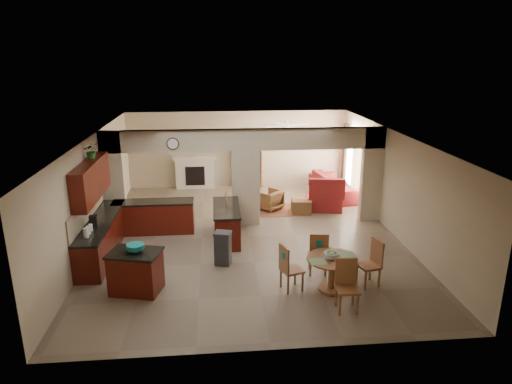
{
  "coord_description": "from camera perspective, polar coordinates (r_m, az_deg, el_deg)",
  "views": [
    {
      "loc": [
        -0.88,
        -11.55,
        4.83
      ],
      "look_at": [
        0.23,
        0.3,
        1.18
      ],
      "focal_mm": 32.0,
      "sensor_mm": 36.0,
      "label": 1
    }
  ],
  "objects": [
    {
      "name": "chair_south",
      "position": [
        9.19,
        11.25,
        -11.04
      ],
      "size": [
        0.44,
        0.44,
        1.02
      ],
      "rotation": [
        0.0,
        0.0,
        -0.04
      ],
      "color": "#935732",
      "rests_on": "floor"
    },
    {
      "name": "partition_center_pier",
      "position": [
        13.12,
        -1.27,
        0.54
      ],
      "size": [
        0.8,
        0.25,
        2.2
      ],
      "primitive_type": "cube",
      "color": "#C8B092",
      "rests_on": "floor"
    },
    {
      "name": "rug",
      "position": [
        14.63,
        3.14,
        -2.23
      ],
      "size": [
        1.6,
        1.3,
        0.01
      ],
      "primitive_type": "cube",
      "color": "brown",
      "rests_on": "floor"
    },
    {
      "name": "dining_table",
      "position": [
        9.8,
        9.5,
        -9.43
      ],
      "size": [
        1.09,
        1.09,
        0.74
      ],
      "color": "#935732",
      "rests_on": "floor"
    },
    {
      "name": "plant",
      "position": [
        11.68,
        -19.88,
        4.87
      ],
      "size": [
        0.44,
        0.41,
        0.4
      ],
      "primitive_type": "imported",
      "rotation": [
        0.0,
        0.0,
        0.35
      ],
      "color": "#1B5015",
      "rests_on": "upper_cabinets"
    },
    {
      "name": "trash_can",
      "position": [
        10.87,
        -4.15,
        -7.18
      ],
      "size": [
        0.43,
        0.39,
        0.75
      ],
      "primitive_type": "cube",
      "rotation": [
        0.0,
        0.0,
        -0.28
      ],
      "color": "#2C2B2E",
      "rests_on": "floor"
    },
    {
      "name": "kitchen_island",
      "position": [
        9.97,
        -14.78,
        -9.58
      ],
      "size": [
        1.19,
        0.97,
        0.9
      ],
      "rotation": [
        0.0,
        0.0,
        -0.25
      ],
      "color": "#471308",
      "rests_on": "floor"
    },
    {
      "name": "shelving_unit",
      "position": [
        16.88,
        -1.02,
        3.6
      ],
      "size": [
        1.0,
        0.32,
        1.8
      ],
      "primitive_type": "cube",
      "color": "#935732",
      "rests_on": "floor"
    },
    {
      "name": "chaise",
      "position": [
        14.78,
        8.43,
        -1.3
      ],
      "size": [
        1.23,
        1.06,
        0.44
      ],
      "primitive_type": "cube",
      "rotation": [
        0.0,
        0.0,
        -0.16
      ],
      "color": "maroon",
      "rests_on": "floor"
    },
    {
      "name": "wall_front",
      "position": [
        7.45,
        2.1,
        -10.38
      ],
      "size": [
        8.0,
        0.0,
        8.0
      ],
      "primitive_type": "plane",
      "rotation": [
        -1.57,
        0.0,
        0.0
      ],
      "color": "#C8B092",
      "rests_on": "floor"
    },
    {
      "name": "drape_a_left",
      "position": [
        14.56,
        14.15,
        2.09
      ],
      "size": [
        0.1,
        0.28,
        2.3
      ],
      "primitive_type": "cube",
      "color": "#3F1919",
      "rests_on": "wall_right"
    },
    {
      "name": "kitchen_counter",
      "position": [
        12.35,
        -16.14,
        -4.35
      ],
      "size": [
        2.52,
        3.29,
        1.48
      ],
      "color": "#471308",
      "rests_on": "floor"
    },
    {
      "name": "wall_right",
      "position": [
        13.0,
        16.92,
        1.01
      ],
      "size": [
        0.0,
        10.0,
        10.0
      ],
      "primitive_type": "plane",
      "rotation": [
        1.57,
        0.0,
        -1.57
      ],
      "color": "#C8B092",
      "rests_on": "floor"
    },
    {
      "name": "armchair",
      "position": [
        14.58,
        1.71,
        -0.99
      ],
      "size": [
        0.97,
        0.97,
        0.63
      ],
      "primitive_type": "imported",
      "rotation": [
        0.0,
        0.0,
        3.86
      ],
      "color": "maroon",
      "rests_on": "floor"
    },
    {
      "name": "teal_bowl",
      "position": [
        9.74,
        -14.86,
        -6.79
      ],
      "size": [
        0.36,
        0.36,
        0.17
      ],
      "primitive_type": "cylinder",
      "color": "#127F7C",
      "rests_on": "kitchen_island"
    },
    {
      "name": "partition_left_pier",
      "position": [
        13.31,
        -17.38,
        1.33
      ],
      "size": [
        0.6,
        0.25,
        2.8
      ],
      "primitive_type": "cube",
      "color": "#C8B092",
      "rests_on": "floor"
    },
    {
      "name": "wall_back",
      "position": [
        16.93,
        -2.26,
        5.36
      ],
      "size": [
        8.0,
        0.0,
        8.0
      ],
      "primitive_type": "plane",
      "rotation": [
        1.57,
        0.0,
        0.0
      ],
      "color": "#C8B092",
      "rests_on": "floor"
    },
    {
      "name": "drape_b_right",
      "position": [
        17.24,
        11.02,
        4.59
      ],
      "size": [
        0.1,
        0.28,
        2.3
      ],
      "primitive_type": "cube",
      "color": "#3F1919",
      "rests_on": "wall_right"
    },
    {
      "name": "wall_left",
      "position": [
        12.45,
        -19.63,
        0.04
      ],
      "size": [
        0.0,
        10.0,
        10.0
      ],
      "primitive_type": "plane",
      "rotation": [
        1.57,
        0.0,
        1.57
      ],
      "color": "#C8B092",
      "rests_on": "floor"
    },
    {
      "name": "wall_clock",
      "position": [
        12.68,
        -10.37,
        5.96
      ],
      "size": [
        0.34,
        0.03,
        0.34
      ],
      "primitive_type": "cylinder",
      "rotation": [
        1.57,
        0.0,
        0.0
      ],
      "color": "#492A18",
      "rests_on": "partition_header"
    },
    {
      "name": "fireplace",
      "position": [
        16.93,
        -7.62,
        2.49
      ],
      "size": [
        1.6,
        0.35,
        1.2
      ],
      "color": "beige",
      "rests_on": "floor"
    },
    {
      "name": "sofa",
      "position": [
        16.2,
        9.83,
        0.85
      ],
      "size": [
        2.69,
        1.38,
        0.75
      ],
      "primitive_type": "imported",
      "rotation": [
        0.0,
        0.0,
        1.72
      ],
      "color": "maroon",
      "rests_on": "floor"
    },
    {
      "name": "window_a",
      "position": [
        15.12,
        13.55,
        2.69
      ],
      "size": [
        0.02,
        0.9,
        1.9
      ],
      "primitive_type": "cube",
      "color": "white",
      "rests_on": "wall_right"
    },
    {
      "name": "ceiling",
      "position": [
        11.76,
        -0.97,
        7.12
      ],
      "size": [
        10.0,
        10.0,
        0.0
      ],
      "primitive_type": "plane",
      "rotation": [
        3.14,
        0.0,
        0.0
      ],
      "color": "white",
      "rests_on": "wall_back"
    },
    {
      "name": "ottoman",
      "position": [
        14.37,
        5.67,
        -1.75
      ],
      "size": [
        0.64,
        0.64,
        0.43
      ],
      "primitive_type": "cube",
      "rotation": [
        0.0,
        0.0,
        -0.09
      ],
      "color": "maroon",
      "rests_on": "floor"
    },
    {
      "name": "ceiling_fan",
      "position": [
        14.92,
        3.94,
        8.27
      ],
      "size": [
        1.0,
        1.0,
        0.1
      ],
      "primitive_type": "cylinder",
      "color": "white",
      "rests_on": "ceiling"
    },
    {
      "name": "drape_a_right",
      "position": [
        15.66,
        12.73,
        3.23
      ],
      "size": [
        0.1,
        0.28,
        2.3
      ],
      "primitive_type": "cube",
      "color": "#3F1919",
      "rests_on": "wall_right"
    },
    {
      "name": "partition_header",
      "position": [
        12.8,
        -1.32,
        6.56
      ],
      "size": [
        8.0,
        0.25,
        0.6
      ],
      "primitive_type": "cube",
      "color": "#C8B092",
      "rests_on": "partition_center_pier"
    },
    {
      "name": "chair_east",
      "position": [
        10.18,
        14.34,
        -8.34
      ],
      "size": [
        0.52,
        0.52,
        1.02
      ],
      "rotation": [
        0.0,
        0.0,
        4.98
      ],
      "color": "#935732",
      "rests_on": "floor"
    },
    {
      "name": "chair_west",
      "position": [
        9.67,
        4.07,
        -9.24
      ],
      "size": [
        0.53,
        0.53,
        1.02
      ],
      "rotation": [
        0.0,
        0.0,
        1.88
      ],
      "color": "#935732",
      "rests_on": "floor"
    },
    {
      "name": "glazed_door",
      "position": [
        15.94,
        12.56,
        2.93
      ],
      "size": [
        0.02,
        0.7,
        2.1
      ],
      "primitive_type": "cube",
      "color": "white",
      "rests_on": "wall_right"
    },
    {
      "name": "partition_right_pier",
      "position": [
        13.79,
        14.24,
        2.13
      ],
      "size": [
        0.6,
        0.25,
        2.8
      ],
      "primitive_type": "cube",
      "color": "#C8B092",
      "rests_on": "floor"
    },
    {
      "name": "floor",
      "position": [
        12.55,
        -0.91,
        -5.58
      ],
      "size": [
        10.0,
        10.0,
        0.0
      ],
      "primitive_type": "plane",
      "color": "#776952",
      "rests_on": "ground"
    },
    {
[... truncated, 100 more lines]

